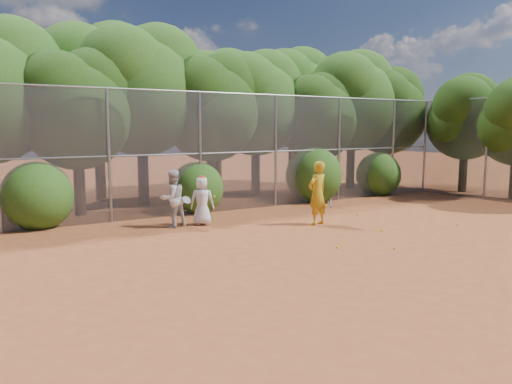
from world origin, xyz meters
TOP-DOWN VIEW (x-y plane):
  - ground at (0.00, 0.00)m, footprint 80.00×80.00m
  - fence_back at (-0.12, 6.00)m, footprint 20.05×0.09m
  - fence_side at (10.00, 3.00)m, footprint 0.09×6.09m
  - tree_2 at (-4.45, 7.83)m, footprint 3.99×3.47m
  - tree_3 at (-1.94, 8.84)m, footprint 4.89×4.26m
  - tree_4 at (0.55, 8.24)m, footprint 4.19×3.64m
  - tree_5 at (3.06, 9.04)m, footprint 4.51×3.92m
  - tree_6 at (5.55, 8.03)m, footprint 3.86×3.36m
  - tree_7 at (8.06, 8.64)m, footprint 4.77×4.14m
  - tree_8 at (10.05, 8.34)m, footprint 4.25×3.70m
  - tree_10 at (-2.93, 11.05)m, footprint 5.15×4.48m
  - tree_11 at (2.06, 10.64)m, footprint 4.64×4.03m
  - tree_12 at (6.56, 11.24)m, footprint 5.02×4.37m
  - tree_13 at (11.45, 5.03)m, footprint 3.86×3.36m
  - bush_0 at (-6.00, 6.30)m, footprint 2.00×2.00m
  - bush_1 at (-1.00, 6.30)m, footprint 1.80×1.80m
  - bush_2 at (4.00, 6.30)m, footprint 2.20×2.20m
  - bush_3 at (7.50, 6.30)m, footprint 1.90×1.90m
  - player_yellow at (1.04, 2.38)m, footprint 0.86×0.60m
  - player_teen at (-1.83, 4.16)m, footprint 0.83×0.75m
  - player_white at (-2.69, 4.31)m, footprint 0.93×0.83m
  - ball_0 at (1.94, 0.67)m, footprint 0.07×0.07m
  - ball_1 at (3.18, 2.95)m, footprint 0.07×0.07m
  - ball_2 at (0.67, -0.96)m, footprint 0.07×0.07m
  - ball_3 at (4.44, 0.10)m, footprint 0.07×0.07m
  - ball_4 at (-0.38, -0.16)m, footprint 0.07×0.07m
  - ball_5 at (3.71, 4.17)m, footprint 0.07×0.07m

SIDE VIEW (x-z plane):
  - ground at x=0.00m, z-range 0.00..0.00m
  - ball_0 at x=1.94m, z-range 0.00..0.07m
  - ball_1 at x=3.18m, z-range 0.00..0.07m
  - ball_2 at x=0.67m, z-range 0.00..0.07m
  - ball_3 at x=4.44m, z-range 0.00..0.07m
  - ball_4 at x=-0.38m, z-range 0.00..0.07m
  - ball_5 at x=3.71m, z-range 0.00..0.07m
  - player_teen at x=-1.83m, z-range 0.00..1.45m
  - player_white at x=-2.69m, z-range 0.00..1.65m
  - bush_1 at x=-1.00m, z-range 0.00..1.80m
  - player_yellow at x=1.04m, z-range 0.00..1.88m
  - bush_3 at x=7.50m, z-range 0.00..1.90m
  - bush_0 at x=-6.00m, z-range 0.00..2.00m
  - bush_2 at x=4.00m, z-range 0.00..2.20m
  - fence_side at x=10.00m, z-range 0.04..4.06m
  - fence_back at x=-0.12m, z-range 0.04..4.06m
  - tree_6 at x=5.55m, z-range 0.82..6.11m
  - tree_13 at x=11.45m, z-range 0.82..6.11m
  - tree_2 at x=-4.45m, z-range 0.85..6.32m
  - tree_4 at x=0.55m, z-range 0.89..6.62m
  - tree_8 at x=10.05m, z-range 0.91..6.73m
  - tree_5 at x=3.06m, z-range 0.96..7.13m
  - tree_11 at x=2.06m, z-range 0.99..7.34m
  - tree_7 at x=8.06m, z-range 1.02..7.54m
  - tree_3 at x=-1.94m, z-range 1.04..7.75m
  - tree_12 at x=6.56m, z-range 1.07..7.95m
  - tree_10 at x=-2.93m, z-range 1.10..8.16m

